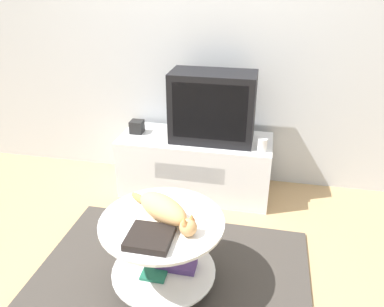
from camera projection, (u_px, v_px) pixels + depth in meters
ground_plane at (166, 294)px, 2.24m from camera, size 12.00×12.00×0.00m
wall_back at (211, 32)px, 3.01m from camera, size 8.00×0.05×2.60m
rug at (165, 292)px, 2.24m from camera, size 1.70×1.48×0.02m
tv_stand at (195, 165)px, 3.19m from camera, size 1.25×0.50×0.50m
tv at (213, 107)px, 2.92m from camera, size 0.66×0.33×0.56m
speaker at (137, 127)px, 3.16m from camera, size 0.11×0.11×0.11m
mug at (262, 145)px, 2.83m from camera, size 0.07×0.07×0.10m
coffee_table at (164, 246)px, 2.16m from camera, size 0.70×0.70×0.47m
dvd_box at (150, 238)px, 1.91m from camera, size 0.23×0.22×0.04m
cat at (165, 210)px, 2.06m from camera, size 0.47×0.34×0.14m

